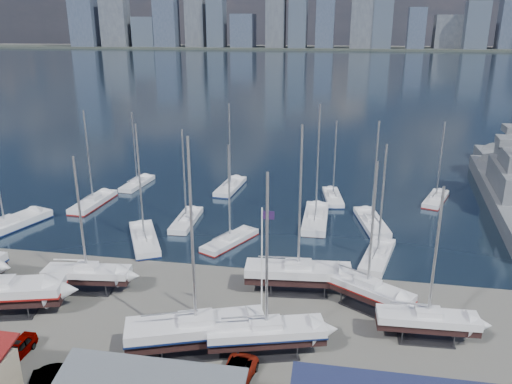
# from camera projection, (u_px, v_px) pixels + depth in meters

# --- Properties ---
(ground) EXTENTS (1400.00, 1400.00, 0.00)m
(ground) POSITION_uv_depth(u_px,v_px,m) (207.00, 316.00, 46.34)
(ground) COLOR #605E59
(ground) RESTS_ON ground
(water) EXTENTS (1400.00, 600.00, 0.40)m
(water) POSITION_uv_depth(u_px,v_px,m) (329.00, 67.00, 336.04)
(water) COLOR #182938
(water) RESTS_ON ground
(far_shore) EXTENTS (1400.00, 80.00, 2.20)m
(far_shore) POSITION_uv_depth(u_px,v_px,m) (338.00, 49.00, 578.59)
(far_shore) COLOR #2D332D
(far_shore) RESTS_ON ground
(skyline) EXTENTS (639.14, 43.80, 107.69)m
(skyline) POSITION_uv_depth(u_px,v_px,m) (332.00, 14.00, 562.07)
(skyline) COLOR #475166
(skyline) RESTS_ON far_shore
(sailboat_cradle_2) EXTENTS (8.78, 3.36, 14.12)m
(sailboat_cradle_2) POSITION_uv_depth(u_px,v_px,m) (87.00, 274.00, 50.01)
(sailboat_cradle_2) COLOR #2D2D33
(sailboat_cradle_2) RESTS_ON ground
(sailboat_cradle_3) EXTENTS (11.74, 6.84, 18.15)m
(sailboat_cradle_3) POSITION_uv_depth(u_px,v_px,m) (196.00, 329.00, 40.44)
(sailboat_cradle_3) COLOR #2D2D33
(sailboat_cradle_3) RESTS_ON ground
(sailboat_cradle_4) EXTENTS (10.75, 3.85, 17.11)m
(sailboat_cradle_4) POSITION_uv_depth(u_px,v_px,m) (298.00, 273.00, 49.85)
(sailboat_cradle_4) COLOR #2D2D33
(sailboat_cradle_4) RESTS_ON ground
(sailboat_cradle_5) EXTENTS (9.97, 5.27, 15.56)m
(sailboat_cradle_5) POSITION_uv_depth(u_px,v_px,m) (266.00, 333.00, 40.26)
(sailboat_cradle_5) COLOR #2D2D33
(sailboat_cradle_5) RESTS_ON ground
(sailboat_cradle_6) EXTENTS (8.84, 6.84, 14.47)m
(sailboat_cradle_6) POSITION_uv_depth(u_px,v_px,m) (367.00, 290.00, 46.96)
(sailboat_cradle_6) COLOR #2D2D33
(sailboat_cradle_6) RESTS_ON ground
(sailboat_cradle_7) EXTENTS (8.47, 2.68, 13.86)m
(sailboat_cradle_7) POSITION_uv_depth(u_px,v_px,m) (427.00, 320.00, 42.13)
(sailboat_cradle_7) COLOR #2D2D33
(sailboat_cradle_7) RESTS_ON ground
(sailboat_moored_0) EXTENTS (7.18, 13.18, 18.99)m
(sailboat_moored_0) POSITION_uv_depth(u_px,v_px,m) (5.00, 228.00, 65.58)
(sailboat_moored_0) COLOR black
(sailboat_moored_0) RESTS_ON water
(sailboat_moored_1) EXTENTS (3.26, 10.15, 14.99)m
(sailboat_moored_1) POSITION_uv_depth(u_px,v_px,m) (93.00, 203.00, 74.93)
(sailboat_moored_1) COLOR black
(sailboat_moored_1) RESTS_ON water
(sailboat_moored_2) EXTENTS (3.08, 8.77, 13.00)m
(sailboat_moored_2) POSITION_uv_depth(u_px,v_px,m) (137.00, 184.00, 83.94)
(sailboat_moored_2) COLOR black
(sailboat_moored_2) RESTS_ON water
(sailboat_moored_3) EXTENTS (7.45, 10.64, 15.66)m
(sailboat_moored_3) POSITION_uv_depth(u_px,v_px,m) (144.00, 240.00, 61.89)
(sailboat_moored_3) COLOR black
(sailboat_moored_3) RESTS_ON water
(sailboat_moored_4) EXTENTS (2.81, 9.08, 13.59)m
(sailboat_moored_4) POSITION_uv_depth(u_px,v_px,m) (186.00, 221.00, 67.98)
(sailboat_moored_4) COLOR black
(sailboat_moored_4) RESTS_ON water
(sailboat_moored_5) EXTENTS (3.58, 10.10, 14.81)m
(sailboat_moored_5) POSITION_uv_depth(u_px,v_px,m) (230.00, 188.00, 82.10)
(sailboat_moored_5) COLOR black
(sailboat_moored_5) RESTS_ON water
(sailboat_moored_6) EXTENTS (6.09, 8.95, 13.11)m
(sailboat_moored_6) POSITION_uv_depth(u_px,v_px,m) (230.00, 241.00, 61.59)
(sailboat_moored_6) COLOR black
(sailboat_moored_6) RESTS_ON water
(sailboat_moored_7) EXTENTS (3.20, 11.23, 16.94)m
(sailboat_moored_7) POSITION_uv_depth(u_px,v_px,m) (315.00, 220.00, 68.40)
(sailboat_moored_7) COLOR black
(sailboat_moored_7) RESTS_ON water
(sailboat_moored_8) EXTENTS (3.74, 8.93, 12.94)m
(sailboat_moored_8) POSITION_uv_depth(u_px,v_px,m) (333.00, 198.00, 77.11)
(sailboat_moored_8) COLOR black
(sailboat_moored_8) RESTS_ON water
(sailboat_moored_9) EXTENTS (4.74, 9.80, 14.26)m
(sailboat_moored_9) POSITION_uv_depth(u_px,v_px,m) (377.00, 257.00, 57.34)
(sailboat_moored_9) COLOR black
(sailboat_moored_9) RESTS_ON water
(sailboat_moored_10) EXTENTS (4.80, 10.32, 14.89)m
(sailboat_moored_10) POSITION_uv_depth(u_px,v_px,m) (371.00, 223.00, 67.26)
(sailboat_moored_10) COLOR black
(sailboat_moored_10) RESTS_ON water
(sailboat_moored_11) EXTENTS (5.28, 8.94, 12.91)m
(sailboat_moored_11) POSITION_uv_depth(u_px,v_px,m) (436.00, 200.00, 76.33)
(sailboat_moored_11) COLOR black
(sailboat_moored_11) RESTS_ON water
(naval_ship_east) EXTENTS (11.14, 43.73, 17.89)m
(naval_ship_east) POSITION_uv_depth(u_px,v_px,m) (512.00, 195.00, 74.35)
(naval_ship_east) COLOR slate
(naval_ship_east) RESTS_ON water
(car_a) EXTENTS (1.77, 4.20, 1.42)m
(car_a) POSITION_uv_depth(u_px,v_px,m) (16.00, 349.00, 40.36)
(car_a) COLOR gray
(car_a) RESTS_ON ground
(car_b) EXTENTS (4.30, 2.80, 1.34)m
(car_b) POSITION_uv_depth(u_px,v_px,m) (60.00, 376.00, 37.36)
(car_b) COLOR gray
(car_b) RESTS_ON ground
(car_c) EXTENTS (3.04, 5.36, 1.41)m
(car_c) POSITION_uv_depth(u_px,v_px,m) (235.00, 376.00, 37.33)
(car_c) COLOR gray
(car_c) RESTS_ON ground
(flagpole) EXTENTS (1.05, 0.12, 11.91)m
(flagpole) POSITION_uv_depth(u_px,v_px,m) (263.00, 265.00, 41.05)
(flagpole) COLOR white
(flagpole) RESTS_ON ground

